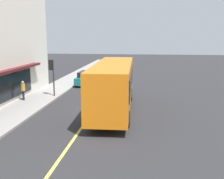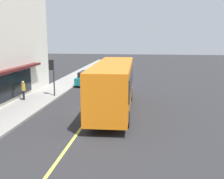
% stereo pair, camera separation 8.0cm
% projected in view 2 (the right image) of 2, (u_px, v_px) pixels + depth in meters
% --- Properties ---
extents(ground, '(120.00, 120.00, 0.00)m').
position_uv_depth(ground, '(95.00, 109.00, 20.70)').
color(ground, '#28282B').
extents(sidewalk, '(80.00, 2.99, 0.15)m').
position_uv_depth(sidewalk, '(27.00, 106.00, 21.35)').
color(sidewalk, gray).
rests_on(sidewalk, ground).
extents(lane_centre_stripe, '(36.00, 0.16, 0.01)m').
position_uv_depth(lane_centre_stripe, '(95.00, 109.00, 20.70)').
color(lane_centre_stripe, '#D8D14C').
rests_on(lane_centre_stripe, ground).
extents(bus, '(11.20, 2.88, 3.50)m').
position_uv_depth(bus, '(114.00, 84.00, 19.80)').
color(bus, orange).
rests_on(bus, ground).
extents(traffic_light, '(0.30, 0.52, 3.20)m').
position_uv_depth(traffic_light, '(52.00, 69.00, 24.10)').
color(traffic_light, '#2D2D33').
rests_on(traffic_light, sidewalk).
extents(car_teal, '(4.34, 1.94, 1.52)m').
position_uv_depth(car_teal, '(87.00, 78.00, 30.60)').
color(car_teal, '#14666B').
rests_on(car_teal, ground).
extents(pedestrian_waiting, '(0.34, 0.34, 1.61)m').
position_uv_depth(pedestrian_waiting, '(23.00, 89.00, 22.71)').
color(pedestrian_waiting, black).
rests_on(pedestrian_waiting, sidewalk).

